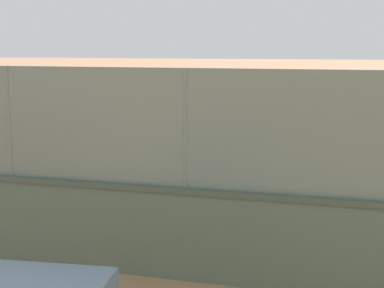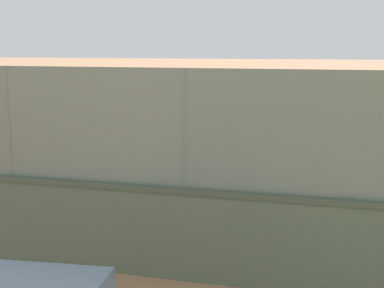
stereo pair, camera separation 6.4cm
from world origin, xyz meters
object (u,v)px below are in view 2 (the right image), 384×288
object	(u,v)px
player_foreground_swinging	(262,125)
player_crossing_court	(97,134)
sports_ball	(369,200)
courtside_bench	(315,234)
player_baseline_waiting	(333,148)

from	to	relation	value
player_foreground_swinging	player_crossing_court	bearing A→B (deg)	29.92
player_foreground_swinging	sports_ball	world-z (taller)	player_foreground_swinging
player_crossing_court	player_foreground_swinging	world-z (taller)	player_foreground_swinging
courtside_bench	player_foreground_swinging	bearing A→B (deg)	-77.01
player_foreground_swinging	sports_ball	bearing A→B (deg)	120.59
player_crossing_court	player_foreground_swinging	bearing A→B (deg)	-150.08
player_baseline_waiting	courtside_bench	xyz separation A→B (m)	(0.21, 6.23, -0.42)
courtside_bench	sports_ball	bearing A→B (deg)	-105.71
player_baseline_waiting	courtside_bench	size ratio (longest dim) A/B	0.93
player_baseline_waiting	sports_ball	xyz separation A→B (m)	(-0.90, 2.31, -0.79)
player_baseline_waiting	player_crossing_court	distance (m)	7.27
sports_ball	player_crossing_court	bearing A→B (deg)	-18.83
player_baseline_waiting	courtside_bench	world-z (taller)	player_baseline_waiting
player_foreground_swinging	sports_ball	size ratio (longest dim) A/B	9.06
sports_ball	courtside_bench	xyz separation A→B (m)	(1.10, 3.92, 0.37)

